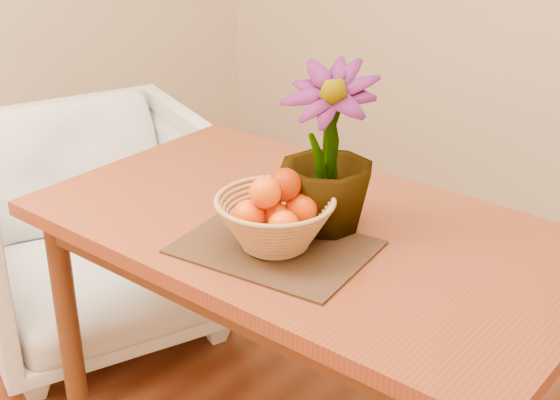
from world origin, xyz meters
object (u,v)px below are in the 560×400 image
Objects in this scene: armchair at (92,219)px; potted_plant at (327,149)px; wicker_basket at (275,224)px; table at (309,254)px.

potted_plant is at bearing -72.40° from armchair.
wicker_basket is 0.68× the size of potted_plant.
armchair is at bearing 175.78° from table.
potted_plant reaches higher than armchair.
armchair is at bearing 167.34° from wicker_basket.
table is at bearing 173.53° from potted_plant.
table is 0.30m from potted_plant.
wicker_basket reaches higher than table.
potted_plant reaches higher than wicker_basket.
table is 4.99× the size of wicker_basket.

